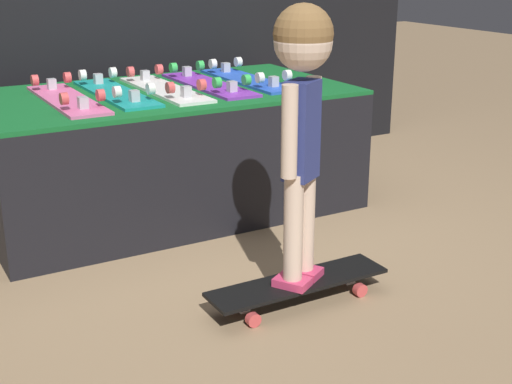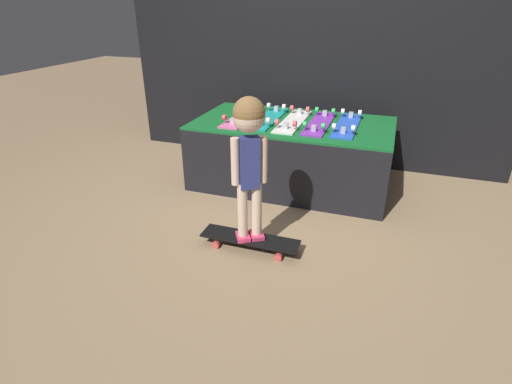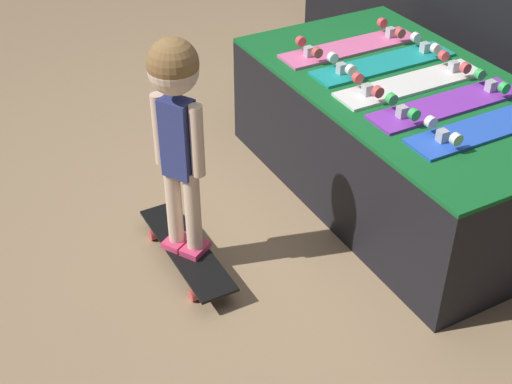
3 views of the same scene
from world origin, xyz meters
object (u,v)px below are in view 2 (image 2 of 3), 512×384
Objects in this scene: skateboard_teal_on_rack at (269,118)px; skateboard_blue_on_rack at (347,125)px; skateboard_purple_on_rack at (320,123)px; skateboard_white_on_rack at (293,120)px; child at (249,144)px; skateboard_on_floor at (250,240)px; skateboard_pink_on_rack at (243,116)px.

skateboard_blue_on_rack is at bearing 0.81° from skateboard_teal_on_rack.
skateboard_teal_on_rack is 1.00× the size of skateboard_purple_on_rack.
skateboard_white_on_rack is 0.78× the size of child.
skateboard_on_floor is (-0.48, -1.25, -0.56)m from skateboard_blue_on_rack.
skateboard_on_floor is (0.26, -1.24, -0.56)m from skateboard_teal_on_rack.
skateboard_pink_on_rack and skateboard_blue_on_rack have the same top height.
skateboard_blue_on_rack is (0.25, 0.02, 0.00)m from skateboard_purple_on_rack.
skateboard_white_on_rack is at bearing 1.67° from skateboard_pink_on_rack.
skateboard_white_on_rack reaches higher than skateboard_on_floor.
child is (0.01, -1.22, 0.17)m from skateboard_white_on_rack.
skateboard_on_floor is (0.50, -1.20, -0.56)m from skateboard_pink_on_rack.
skateboard_purple_on_rack is (0.49, -0.01, 0.00)m from skateboard_teal_on_rack.
skateboard_pink_on_rack is 0.49m from skateboard_white_on_rack.
skateboard_teal_on_rack is 0.49m from skateboard_purple_on_rack.
skateboard_blue_on_rack is at bearing 4.64° from skateboard_purple_on_rack.
skateboard_teal_on_rack is 0.78× the size of child.
skateboard_teal_on_rack reaches higher than skateboard_on_floor.
skateboard_blue_on_rack is (0.98, 0.05, 0.00)m from skateboard_pink_on_rack.
skateboard_teal_on_rack is at bearing 8.30° from skateboard_pink_on_rack.
skateboard_pink_on_rack is at bearing 112.65° from skateboard_on_floor.
skateboard_blue_on_rack is 1.35m from child.
skateboard_purple_on_rack is at bearing 2.04° from skateboard_pink_on_rack.
skateboard_on_floor is at bearing -89.44° from skateboard_white_on_rack.
skateboard_teal_on_rack is 1.38m from skateboard_on_floor.
skateboard_pink_on_rack is 1.10× the size of skateboard_on_floor.
skateboard_teal_on_rack is at bearing -179.19° from skateboard_blue_on_rack.
skateboard_blue_on_rack is at bearing 3.72° from skateboard_white_on_rack.
skateboard_pink_on_rack is at bearing -177.96° from skateboard_purple_on_rack.
skateboard_on_floor is at bearing -100.74° from skateboard_purple_on_rack.
child is at bearing -100.74° from skateboard_purple_on_rack.
skateboard_white_on_rack is at bearing -5.00° from skateboard_teal_on_rack.
skateboard_purple_on_rack is at bearing -175.36° from skateboard_blue_on_rack.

